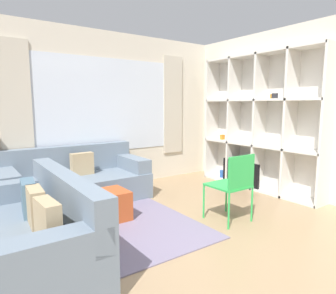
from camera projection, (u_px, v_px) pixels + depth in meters
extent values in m
plane|color=#9E7F5B|center=(236.00, 254.00, 2.95)|extent=(16.00, 16.00, 0.00)
cube|color=beige|center=(106.00, 111.00, 5.21)|extent=(5.74, 0.07, 2.70)
cube|color=silver|center=(106.00, 105.00, 5.16)|extent=(2.50, 0.01, 1.60)
cube|color=beige|center=(16.00, 106.00, 4.34)|extent=(0.44, 0.03, 1.90)
cube|color=beige|center=(173.00, 105.00, 5.97)|extent=(0.44, 0.03, 1.90)
cube|color=beige|center=(263.00, 111.00, 5.29)|extent=(0.07, 4.21, 2.70)
cube|color=slate|center=(81.00, 229.00, 3.54)|extent=(2.53, 2.39, 0.01)
cube|color=silver|center=(266.00, 122.00, 5.21)|extent=(0.02, 2.31, 2.31)
cube|color=silver|center=(327.00, 127.00, 4.18)|extent=(0.36, 0.04, 2.31)
cube|color=silver|center=(290.00, 124.00, 4.65)|extent=(0.36, 0.04, 2.31)
cube|color=silver|center=(259.00, 123.00, 5.11)|extent=(0.36, 0.04, 2.31)
cube|color=silver|center=(234.00, 121.00, 5.58)|extent=(0.36, 0.04, 2.31)
cube|color=silver|center=(212.00, 120.00, 6.04)|extent=(0.36, 0.04, 2.31)
cube|color=silver|center=(257.00, 187.00, 5.27)|extent=(0.36, 2.31, 0.04)
cube|color=silver|center=(258.00, 145.00, 5.17)|extent=(0.36, 2.31, 0.04)
cube|color=silver|center=(260.00, 100.00, 5.06)|extent=(0.36, 2.31, 0.04)
cube|color=silver|center=(262.00, 54.00, 4.95)|extent=(0.36, 2.31, 0.04)
cube|color=black|center=(240.00, 173.00, 5.37)|extent=(0.04, 0.81, 0.43)
cube|color=black|center=(241.00, 183.00, 5.41)|extent=(0.10, 0.24, 0.03)
cube|color=#388947|center=(245.00, 180.00, 5.46)|extent=(0.11, 0.11, 0.12)
cylinder|color=#2856A8|center=(222.00, 174.00, 5.92)|extent=(0.10, 0.10, 0.14)
cube|color=orange|center=(273.00, 96.00, 4.84)|extent=(0.06, 0.06, 0.07)
cylinder|color=#388947|center=(245.00, 179.00, 5.45)|extent=(0.09, 0.09, 0.15)
cylinder|color=#232328|center=(275.00, 96.00, 4.81)|extent=(0.10, 0.10, 0.08)
cube|color=orange|center=(222.00, 137.00, 5.83)|extent=(0.07, 0.07, 0.09)
cube|color=slate|center=(77.00, 190.00, 4.49)|extent=(2.09, 0.95, 0.39)
cube|color=slate|center=(68.00, 159.00, 4.74)|extent=(2.09, 0.18, 0.43)
cube|color=slate|center=(6.00, 179.00, 3.91)|extent=(0.24, 0.89, 0.22)
cube|color=slate|center=(131.00, 163.00, 4.98)|extent=(0.24, 0.89, 0.22)
cube|color=tan|center=(82.00, 164.00, 4.60)|extent=(0.34, 0.13, 0.34)
cube|color=slate|center=(24.00, 246.00, 2.70)|extent=(0.95, 1.93, 0.39)
cube|color=slate|center=(66.00, 195.00, 2.87)|extent=(0.18, 1.93, 0.43)
cube|color=slate|center=(8.00, 192.00, 3.34)|extent=(0.89, 0.24, 0.22)
cube|color=slate|center=(46.00, 252.00, 1.98)|extent=(0.89, 0.24, 0.22)
cube|color=slate|center=(29.00, 198.00, 2.93)|extent=(0.16, 0.35, 0.34)
cube|color=tan|center=(48.00, 222.00, 2.33)|extent=(0.14, 0.35, 0.34)
cube|color=tan|center=(36.00, 207.00, 2.67)|extent=(0.14, 0.35, 0.34)
cube|color=#B74C23|center=(102.00, 207.00, 3.75)|extent=(0.65, 0.44, 0.38)
cylinder|color=green|center=(226.00, 196.00, 4.11)|extent=(0.02, 0.02, 0.44)
cylinder|color=green|center=(204.00, 202.00, 3.87)|extent=(0.02, 0.02, 0.44)
cylinder|color=green|center=(252.00, 205.00, 3.76)|extent=(0.02, 0.02, 0.44)
cylinder|color=green|center=(229.00, 211.00, 3.52)|extent=(0.02, 0.02, 0.44)
cube|color=green|center=(228.00, 185.00, 3.78)|extent=(0.44, 0.46, 0.02)
cube|color=green|center=(241.00, 172.00, 3.58)|extent=(0.44, 0.02, 0.40)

